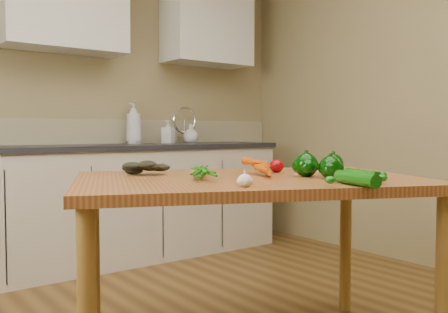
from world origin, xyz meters
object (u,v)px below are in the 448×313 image
pepper_b (333,164)px  tomato_b (307,165)px  soap_bottle_b (168,132)px  soap_bottle_c (191,133)px  zucchini_a (362,175)px  table (249,197)px  soap_bottle_a (134,123)px  leafy_greens (146,163)px  carrot_bunch (242,168)px  pepper_c (330,167)px  zucchini_b (357,179)px  pepper_a (306,165)px  tomato_a (277,166)px  garlic_bulb (245,180)px  tomato_c (332,166)px

pepper_b → tomato_b: pepper_b is taller
tomato_b → soap_bottle_b: bearing=80.1°
soap_bottle_c → zucchini_a: (-0.73, -2.37, -0.16)m
table → soap_bottle_a: bearing=100.9°
soap_bottle_a → leafy_greens: bearing=55.5°
soap_bottle_a → carrot_bunch: (-0.45, -1.96, -0.23)m
soap_bottle_a → pepper_c: bearing=75.0°
soap_bottle_c → zucchini_b: soap_bottle_c is taller
leafy_greens → tomato_b: 0.80m
pepper_a → carrot_bunch: bearing=137.9°
soap_bottle_c → tomato_b: (-0.55, -1.90, -0.15)m
tomato_b → soap_bottle_a: bearing=88.9°
zucchini_a → zucchini_b: (-0.14, -0.08, 0.00)m
pepper_a → zucchini_b: (-0.12, -0.37, -0.03)m
table → zucchini_b: (0.10, -0.50, 0.11)m
table → zucchini_a: 0.50m
soap_bottle_b → soap_bottle_c: 0.22m
tomato_b → zucchini_a: 0.51m
carrot_bunch → tomato_a: 0.26m
pepper_b → carrot_bunch: bearing=153.9°
soap_bottle_a → tomato_a: 1.94m
table → soap_bottle_b: (0.76, 1.98, 0.29)m
leafy_greens → zucchini_a: 0.97m
garlic_bulb → pepper_b: size_ratio=0.58×
pepper_c → zucchini_b: bearing=-118.9°
soap_bottle_a → zucchini_b: size_ratio=1.49×
soap_bottle_c → carrot_bunch: bearing=39.3°
tomato_b → leafy_greens: bearing=155.9°
tomato_a → pepper_a: bearing=-100.4°
pepper_b → tomato_c: (0.05, 0.05, -0.01)m
table → tomato_c: tomato_c is taller
table → leafy_greens: bearing=152.7°
soap_bottle_a → leafy_greens: size_ratio=1.61×
garlic_bulb → pepper_a: bearing=17.2°
zucchini_a → tomato_c: bearing=58.0°
zucchini_b → carrot_bunch: bearing=99.5°
table → tomato_c: bearing=14.1°
carrot_bunch → pepper_a: (0.21, -0.19, 0.02)m
tomato_b → zucchini_b: tomato_b is taller
garlic_bulb → tomato_a: (0.52, 0.39, 0.01)m
table → soap_bottle_b: size_ratio=8.85×
leafy_greens → pepper_a: leafy_greens is taller
soap_bottle_a → garlic_bulb: 2.43m
soap_bottle_b → pepper_a: soap_bottle_b is taller
carrot_bunch → table: bearing=-75.3°
carrot_bunch → pepper_c: size_ratio=2.88×
soap_bottle_b → tomato_a: 1.94m
pepper_b → zucchini_a: pepper_b is taller
zucchini_b → tomato_a: bearing=75.1°
tomato_c → garlic_bulb: bearing=-164.2°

